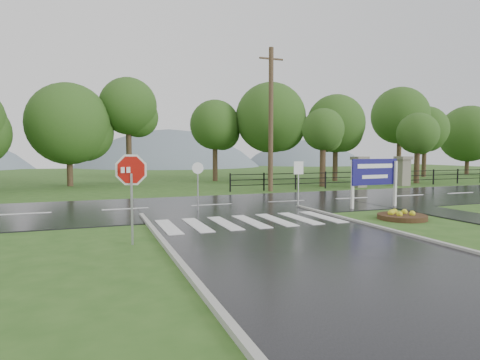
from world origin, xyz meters
name	(u,v)px	position (x,y,z in m)	size (l,w,h in m)	color
ground	(327,257)	(0.00, 0.00, 0.00)	(120.00, 120.00, 0.00)	#2D541C
main_road	(212,206)	(0.00, 10.00, 0.00)	(90.00, 8.00, 0.04)	black
walkway	(450,214)	(8.50, 4.00, 0.00)	(2.20, 11.00, 0.04)	black
crosswalk	(251,221)	(0.00, 5.00, 0.06)	(6.50, 2.80, 0.02)	silver
pillar_west	(359,171)	(13.00, 16.00, 1.18)	(1.00, 1.00, 2.24)	gray
pillar_east	(403,170)	(17.00, 16.00, 1.18)	(1.00, 1.00, 2.24)	gray
fence_west	(296,179)	(7.75, 16.00, 0.72)	(9.58, 0.08, 1.20)	black
hills	(145,252)	(3.49, 65.00, -15.54)	(102.00, 48.00, 48.00)	slate
treeline	(175,184)	(1.00, 24.00, 0.00)	(83.20, 5.20, 10.00)	#244A17
stop_sign	(131,178)	(-4.36, 2.99, 1.86)	(1.15, 0.35, 2.68)	#939399
estate_billboard	(375,174)	(6.70, 6.55, 1.56)	(2.58, 0.27, 2.26)	silver
flower_bed	(402,216)	(5.73, 3.72, 0.14)	(1.82, 1.82, 0.36)	#332111
reg_sign_small	(298,175)	(3.43, 7.73, 1.52)	(0.48, 0.05, 2.15)	#939399
reg_sign_round	(198,180)	(-1.08, 8.44, 1.36)	(0.49, 0.09, 2.13)	#939399
utility_pole_east	(271,119)	(5.63, 15.50, 4.71)	(1.65, 0.31, 9.27)	#473523
entrance_tree_left	(323,130)	(10.82, 17.50, 4.19)	(3.11, 3.11, 5.81)	#3D2B1C
entrance_tree_right	(418,134)	(19.80, 17.50, 4.06)	(3.34, 3.34, 5.78)	#3D2B1C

